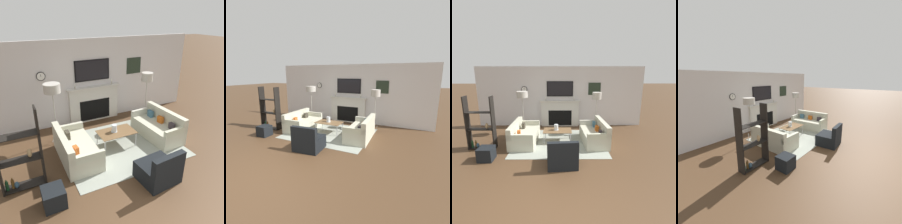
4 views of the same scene
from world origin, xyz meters
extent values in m
cube|color=silver|center=(0.00, 5.19, 1.35)|extent=(7.49, 0.07, 2.70)
cube|color=beige|center=(0.00, 5.07, 0.58)|extent=(1.70, 0.16, 1.16)
cube|color=black|center=(0.00, 4.99, 0.41)|extent=(1.05, 0.01, 0.70)
cube|color=beige|center=(0.00, 5.05, 1.18)|extent=(1.82, 0.22, 0.04)
cylinder|color=#B2AD9E|center=(-0.64, 5.02, 1.25)|extent=(0.04, 0.04, 0.10)
cylinder|color=white|center=(-0.64, 5.02, 1.35)|extent=(0.03, 0.03, 0.09)
cylinder|color=#B2AD9E|center=(0.64, 5.02, 1.25)|extent=(0.04, 0.04, 0.10)
cylinder|color=white|center=(0.64, 5.02, 1.35)|extent=(0.03, 0.03, 0.09)
cube|color=black|center=(0.00, 5.14, 1.72)|extent=(1.18, 0.04, 0.68)
cube|color=black|center=(0.00, 5.12, 1.72)|extent=(1.09, 0.01, 0.61)
cylinder|color=black|center=(-1.60, 5.14, 1.70)|extent=(0.26, 0.02, 0.26)
cylinder|color=silver|center=(-1.60, 5.13, 1.70)|extent=(0.23, 0.00, 0.23)
cube|color=black|center=(-1.60, 5.12, 1.73)|extent=(0.01, 0.00, 0.06)
cube|color=#212D21|center=(1.55, 5.14, 1.72)|extent=(0.55, 0.02, 0.55)
cube|color=gray|center=(0.00, 3.19, 0.01)|extent=(3.16, 2.53, 0.01)
cube|color=#B9B79F|center=(-1.23, 3.19, 0.20)|extent=(0.85, 1.64, 0.41)
cube|color=#B9B79F|center=(-1.57, 3.19, 0.57)|extent=(0.17, 1.63, 0.33)
cube|color=#B7B59F|center=(-1.23, 3.96, 0.50)|extent=(0.84, 0.10, 0.18)
cube|color=#B5B9A0|center=(-1.23, 2.43, 0.50)|extent=(0.84, 0.10, 0.18)
cube|color=#383329|center=(-1.35, 3.55, 0.51)|extent=(0.10, 0.21, 0.21)
cube|color=#B65221|center=(-1.36, 2.83, 0.49)|extent=(0.12, 0.18, 0.17)
cube|color=#B9B79F|center=(1.23, 3.19, 0.21)|extent=(0.87, 1.65, 0.43)
cube|color=#B9B79F|center=(1.54, 3.21, 0.61)|extent=(0.25, 1.61, 0.36)
cube|color=#B5B79A|center=(1.27, 2.44, 0.52)|extent=(0.78, 0.14, 0.18)
cube|color=#B7B5A3|center=(1.19, 3.94, 0.52)|extent=(0.78, 0.14, 0.18)
cube|color=#322B2F|center=(1.37, 2.73, 0.52)|extent=(0.10, 0.19, 0.18)
cube|color=#B55419|center=(1.34, 3.20, 0.52)|extent=(0.12, 0.20, 0.19)
cube|color=#3D667D|center=(1.32, 3.67, 0.53)|extent=(0.11, 0.21, 0.20)
cube|color=black|center=(0.11, 1.66, 0.20)|extent=(0.86, 0.80, 0.41)
cube|color=black|center=(0.13, 1.36, 0.60)|extent=(0.81, 0.20, 0.38)
cube|color=brown|center=(-0.07, 3.28, 0.42)|extent=(1.01, 0.62, 0.02)
cylinder|color=#B7B7BC|center=(-0.54, 3.01, 0.20)|extent=(0.02, 0.02, 0.41)
cylinder|color=#B7B7BC|center=(0.40, 3.01, 0.20)|extent=(0.02, 0.02, 0.41)
cylinder|color=#B7B7BC|center=(-0.54, 3.55, 0.20)|extent=(0.02, 0.02, 0.41)
cylinder|color=#B7B7BC|center=(0.40, 3.55, 0.20)|extent=(0.02, 0.02, 0.41)
cylinder|color=silver|center=(-0.12, 3.32, 0.53)|extent=(0.15, 0.15, 0.20)
cylinder|color=silver|center=(-0.12, 3.32, 0.48)|extent=(0.08, 0.08, 0.11)
cylinder|color=silver|center=(-0.12, 3.32, 0.43)|extent=(0.17, 0.17, 0.01)
cylinder|color=#9E998E|center=(-1.39, 4.24, 0.13)|extent=(0.09, 0.23, 0.28)
cylinder|color=#9E998E|center=(-1.57, 4.28, 0.13)|extent=(0.17, 0.19, 0.28)
cylinder|color=#9E998E|center=(-1.52, 4.10, 0.13)|extent=(0.23, 0.07, 0.28)
cylinder|color=#9E998E|center=(-1.49, 4.21, 0.87)|extent=(0.02, 0.02, 1.21)
cylinder|color=#B2ADA3|center=(-1.49, 4.21, 1.60)|extent=(0.44, 0.44, 0.24)
cylinder|color=#9E998E|center=(1.60, 4.24, 0.13)|extent=(0.09, 0.23, 0.27)
cylinder|color=#9E998E|center=(1.41, 4.28, 0.13)|extent=(0.17, 0.19, 0.27)
cylinder|color=#9E998E|center=(1.47, 4.10, 0.13)|extent=(0.23, 0.07, 0.27)
cylinder|color=#9E998E|center=(1.49, 4.21, 0.83)|extent=(0.02, 0.02, 1.16)
cylinder|color=#B2ADA3|center=(1.49, 4.21, 1.55)|extent=(0.36, 0.36, 0.27)
cube|color=black|center=(-2.13, 2.71, 0.88)|extent=(0.04, 0.28, 1.76)
cube|color=black|center=(-2.55, 2.71, 0.03)|extent=(0.88, 0.28, 0.02)
cube|color=black|center=(-2.55, 2.71, 0.68)|extent=(0.88, 0.28, 0.01)
cube|color=black|center=(-2.55, 2.71, 1.24)|extent=(0.88, 0.28, 0.02)
ellipsoid|color=tan|center=(-2.35, 2.72, 0.78)|extent=(0.09, 0.09, 0.19)
cylinder|color=brown|center=(-2.77, 2.72, 0.14)|extent=(0.06, 0.06, 0.20)
cylinder|color=brown|center=(-2.77, 2.72, 0.26)|extent=(0.03, 0.03, 0.05)
ellipsoid|color=#304F68|center=(-2.70, 2.69, 0.11)|extent=(0.10, 0.10, 0.15)
cylinder|color=#194223|center=(-2.89, 2.71, 0.13)|extent=(0.07, 0.07, 0.20)
cylinder|color=#194223|center=(-2.89, 2.71, 0.26)|extent=(0.03, 0.03, 0.05)
cube|color=black|center=(-2.10, 1.93, 0.19)|extent=(0.42, 0.42, 0.39)
camera|label=1|loc=(-2.48, -1.34, 3.36)|focal=35.00mm
camera|label=2|loc=(3.05, -2.53, 2.29)|focal=28.00mm
camera|label=3|loc=(0.12, -2.71, 2.57)|focal=28.00mm
camera|label=4|loc=(-4.92, -0.44, 2.46)|focal=24.00mm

